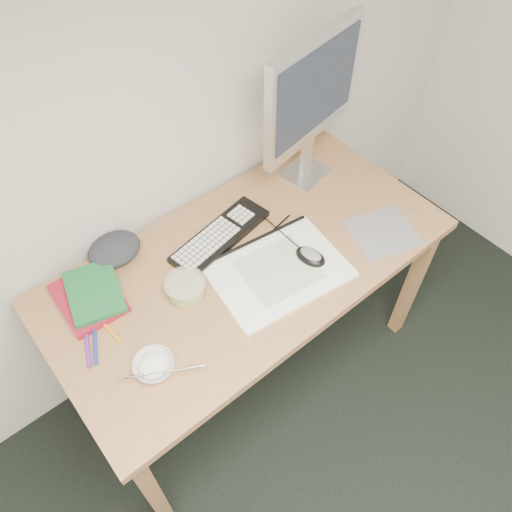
% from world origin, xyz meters
% --- Properties ---
extents(desk, '(1.40, 0.70, 0.75)m').
position_xyz_m(desk, '(0.33, 1.43, 0.67)').
color(desk, '#A3774B').
rests_on(desk, ground).
extents(mousepad, '(0.28, 0.27, 0.00)m').
position_xyz_m(mousepad, '(0.77, 1.22, 0.75)').
color(mousepad, gray).
rests_on(mousepad, desk).
extents(sketchpad, '(0.47, 0.37, 0.01)m').
position_xyz_m(sketchpad, '(0.37, 1.33, 0.76)').
color(sketchpad, white).
rests_on(sketchpad, desk).
extents(keyboard, '(0.41, 0.19, 0.02)m').
position_xyz_m(keyboard, '(0.31, 1.57, 0.76)').
color(keyboard, black).
rests_on(keyboard, desk).
extents(monitor, '(0.49, 0.18, 0.57)m').
position_xyz_m(monitor, '(0.77, 1.63, 1.11)').
color(monitor, silver).
rests_on(monitor, desk).
extents(mouse, '(0.09, 0.12, 0.04)m').
position_xyz_m(mouse, '(0.48, 1.30, 0.78)').
color(mouse, black).
rests_on(mouse, sketchpad).
extents(rice_bowl, '(0.13, 0.13, 0.04)m').
position_xyz_m(rice_bowl, '(-0.14, 1.29, 0.77)').
color(rice_bowl, silver).
rests_on(rice_bowl, desk).
extents(chopsticks, '(0.22, 0.14, 0.02)m').
position_xyz_m(chopsticks, '(-0.14, 1.25, 0.79)').
color(chopsticks, silver).
rests_on(chopsticks, rice_bowl).
extents(fruit_tub, '(0.16, 0.16, 0.06)m').
position_xyz_m(fruit_tub, '(0.08, 1.45, 0.78)').
color(fruit_tub, gold).
rests_on(fruit_tub, desk).
extents(book_red, '(0.19, 0.24, 0.02)m').
position_xyz_m(book_red, '(-0.17, 1.63, 0.76)').
color(book_red, maroon).
rests_on(book_red, desk).
extents(book_green, '(0.21, 0.25, 0.02)m').
position_xyz_m(book_green, '(-0.15, 1.62, 0.78)').
color(book_green, '#18612E').
rests_on(book_green, book_red).
extents(cloth_lump, '(0.16, 0.14, 0.06)m').
position_xyz_m(cloth_lump, '(-0.02, 1.74, 0.78)').
color(cloth_lump, '#26292D').
rests_on(cloth_lump, desk).
extents(pencil_pink, '(0.18, 0.03, 0.01)m').
position_xyz_m(pencil_pink, '(0.33, 1.45, 0.75)').
color(pencil_pink, pink).
rests_on(pencil_pink, desk).
extents(pencil_tan, '(0.12, 0.15, 0.01)m').
position_xyz_m(pencil_tan, '(0.38, 1.42, 0.75)').
color(pencil_tan, '#A48956').
rests_on(pencil_tan, desk).
extents(pencil_black, '(0.17, 0.04, 0.01)m').
position_xyz_m(pencil_black, '(0.49, 1.48, 0.75)').
color(pencil_black, black).
rests_on(pencil_black, desk).
extents(marker_blue, '(0.07, 0.13, 0.01)m').
position_xyz_m(marker_blue, '(-0.24, 1.47, 0.76)').
color(marker_blue, '#1C3299').
rests_on(marker_blue, desk).
extents(marker_orange, '(0.02, 0.12, 0.01)m').
position_xyz_m(marker_orange, '(-0.18, 1.49, 0.76)').
color(marker_orange, orange).
rests_on(marker_orange, desk).
extents(marker_purple, '(0.07, 0.14, 0.01)m').
position_xyz_m(marker_purple, '(-0.26, 1.48, 0.76)').
color(marker_purple, '#682589').
rests_on(marker_purple, desk).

